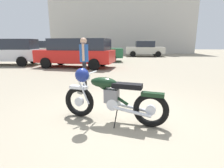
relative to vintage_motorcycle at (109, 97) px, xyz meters
name	(u,v)px	position (x,y,z in m)	size (l,w,h in m)	color
ground_plane	(125,118)	(0.30, 0.19, -0.49)	(80.00, 80.00, 0.00)	gray
vintage_motorcycle	(109,97)	(0.00, 0.00, 0.00)	(2.05, 0.72, 1.07)	black
bystander	(84,57)	(-1.20, 2.71, 0.53)	(0.30, 0.46, 1.66)	black
white_estate_far	(77,52)	(-2.94, 7.46, 0.45)	(4.87, 2.38, 1.74)	black
blue_hatchback_right	(92,50)	(-2.82, 11.05, 0.45)	(4.92, 2.53, 1.74)	black
pale_sedan_back	(6,51)	(-8.08, 8.13, 0.45)	(4.89, 2.43, 1.74)	black
dark_sedan_left	(47,50)	(-7.85, 13.57, 0.34)	(4.34, 2.22, 1.67)	black
silver_sedan_mid	(145,49)	(1.85, 17.09, 0.34)	(4.28, 2.07, 1.67)	black
industrial_building	(122,21)	(-1.24, 26.77, 4.36)	(21.23, 10.48, 18.30)	beige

